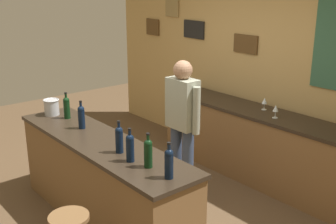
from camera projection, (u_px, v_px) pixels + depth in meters
name	position (u px, v px, depth m)	size (l,w,h in m)	color
ground_plane	(135.00, 209.00, 4.65)	(10.00, 10.00, 0.00)	brown
back_wall	(260.00, 62.00, 5.46)	(6.00, 0.09, 2.80)	tan
bar_counter	(102.00, 182.00, 4.27)	(2.50, 0.60, 0.92)	brown
side_counter	(260.00, 146.00, 5.23)	(3.05, 0.56, 0.90)	brown
bartender	(182.00, 121.00, 4.64)	(0.52, 0.21, 1.62)	#384766
wine_bottle_a	(67.00, 107.00, 4.75)	(0.07, 0.07, 0.31)	black
wine_bottle_b	(81.00, 116.00, 4.42)	(0.07, 0.07, 0.31)	black
wine_bottle_c	(119.00, 139.00, 3.80)	(0.07, 0.07, 0.31)	black
wine_bottle_d	(130.00, 147.00, 3.61)	(0.07, 0.07, 0.31)	black
wine_bottle_e	(148.00, 152.00, 3.50)	(0.07, 0.07, 0.31)	black
wine_bottle_f	(169.00, 162.00, 3.30)	(0.07, 0.07, 0.31)	black
ice_bucket	(52.00, 107.00, 4.89)	(0.19, 0.19, 0.19)	#B7BABF
wine_glass_a	(265.00, 101.00, 5.14)	(0.07, 0.07, 0.16)	silver
wine_glass_b	(276.00, 109.00, 4.84)	(0.07, 0.07, 0.16)	silver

